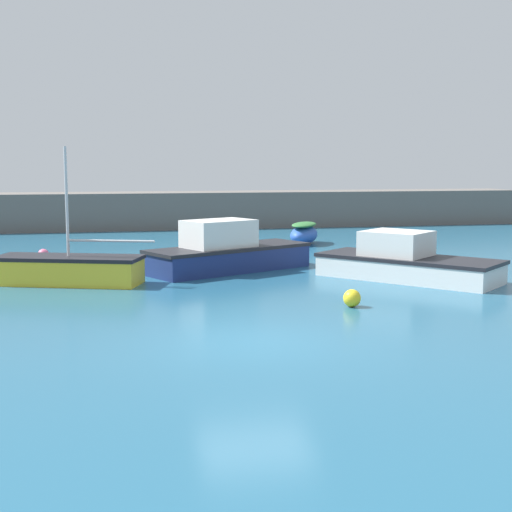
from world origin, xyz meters
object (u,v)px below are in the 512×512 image
(sailboat_short_mast, at_px, (69,270))
(mooring_buoy_pink, at_px, (43,254))
(cabin_cruiser_white, at_px, (405,262))
(motorboat_with_cabin, at_px, (226,252))
(mooring_buoy_yellow, at_px, (352,298))
(rowboat_with_red_cover, at_px, (304,233))

(sailboat_short_mast, relative_size, mooring_buoy_pink, 11.58)
(cabin_cruiser_white, bearing_deg, motorboat_with_cabin, -159.59)
(sailboat_short_mast, distance_m, mooring_buoy_yellow, 9.26)
(rowboat_with_red_cover, height_order, sailboat_short_mast, sailboat_short_mast)
(motorboat_with_cabin, distance_m, cabin_cruiser_white, 6.26)
(sailboat_short_mast, height_order, mooring_buoy_pink, sailboat_short_mast)
(sailboat_short_mast, distance_m, motorboat_with_cabin, 5.62)
(rowboat_with_red_cover, relative_size, mooring_buoy_pink, 6.65)
(rowboat_with_red_cover, bearing_deg, mooring_buoy_yellow, 17.87)
(cabin_cruiser_white, relative_size, mooring_buoy_pink, 13.56)
(motorboat_with_cabin, height_order, mooring_buoy_pink, motorboat_with_cabin)
(motorboat_with_cabin, relative_size, mooring_buoy_yellow, 13.35)
(sailboat_short_mast, xyz_separation_m, cabin_cruiser_white, (10.83, -1.33, 0.11))
(rowboat_with_red_cover, distance_m, sailboat_short_mast, 13.95)
(motorboat_with_cabin, relative_size, cabin_cruiser_white, 1.07)
(sailboat_short_mast, xyz_separation_m, motorboat_with_cabin, (5.35, 1.69, 0.22))
(mooring_buoy_yellow, bearing_deg, rowboat_with_red_cover, 79.09)
(mooring_buoy_yellow, distance_m, mooring_buoy_pink, 14.45)
(rowboat_with_red_cover, xyz_separation_m, cabin_cruiser_white, (0.45, -10.65, 0.05))
(cabin_cruiser_white, bearing_deg, mooring_buoy_pink, -162.24)
(mooring_buoy_pink, bearing_deg, rowboat_with_red_cover, 15.40)
(cabin_cruiser_white, xyz_separation_m, mooring_buoy_pink, (-12.11, 7.44, -0.35))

